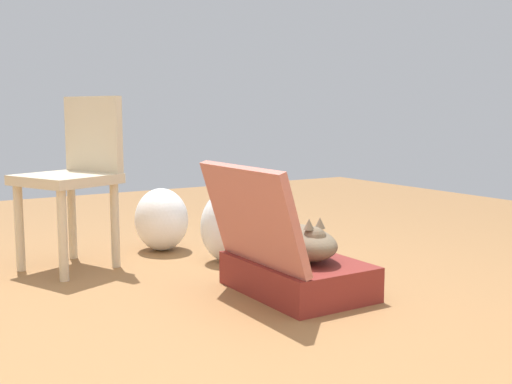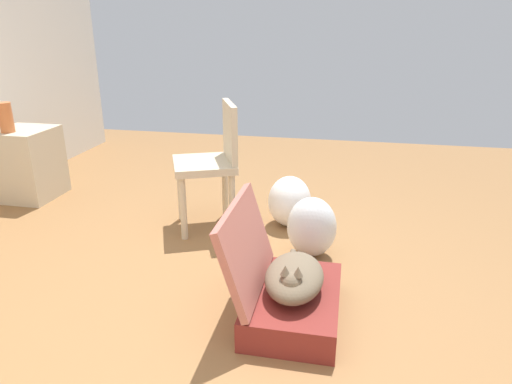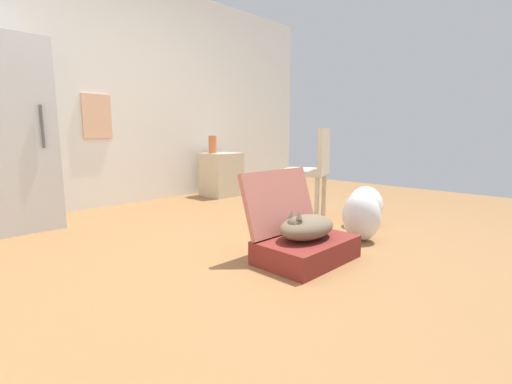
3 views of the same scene
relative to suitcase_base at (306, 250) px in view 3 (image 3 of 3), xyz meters
name	(u,v)px [view 3 (image 3 of 3)]	position (x,y,z in m)	size (l,w,h in m)	color
ground_plane	(243,247)	(-0.10, 0.50, -0.08)	(7.68, 7.68, 0.00)	olive
wall_back	(103,91)	(-0.10, 2.76, 1.22)	(6.40, 0.15, 2.60)	silver
suitcase_base	(306,250)	(0.00, 0.00, 0.00)	(0.64, 0.44, 0.15)	maroon
suitcase_lid	(280,201)	(0.00, 0.24, 0.29)	(0.64, 0.44, 0.04)	#B26356
cat	(306,227)	(-0.01, 0.00, 0.15)	(0.52, 0.28, 0.20)	brown
plastic_bag_white	(361,216)	(0.67, -0.03, 0.12)	(0.25, 0.30, 0.38)	silver
plastic_bag_clear	(365,206)	(1.11, 0.17, 0.11)	(0.32, 0.30, 0.36)	white
refrigerator	(7,136)	(-1.14, 2.30, 0.73)	(0.65, 0.60, 1.61)	#B7BABC
side_table	(221,174)	(1.25, 2.35, 0.21)	(0.45, 0.42, 0.57)	beige
vase_tall	(213,144)	(1.13, 2.38, 0.61)	(0.11, 0.11, 0.23)	#CC6B38
chair	(311,169)	(0.98, 0.69, 0.42)	(0.55, 0.54, 0.88)	beige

